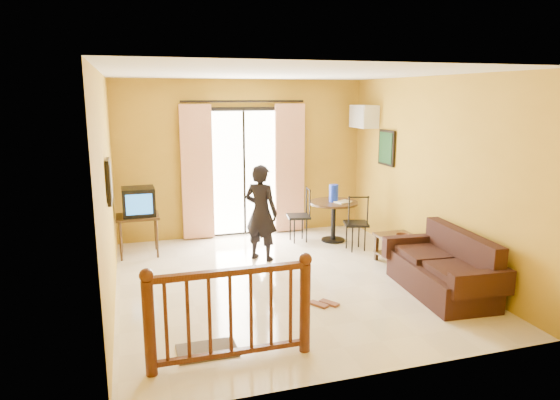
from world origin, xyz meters
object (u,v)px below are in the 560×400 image
object	(u,v)px
coffee_table	(404,249)
sofa	(444,270)
standing_person	(261,213)
dining_table	(334,210)
television	(139,202)

from	to	relation	value
coffee_table	sofa	bearing A→B (deg)	-89.85
standing_person	dining_table	bearing A→B (deg)	-113.77
dining_table	standing_person	size ratio (longest dim) A/B	0.57
dining_table	standing_person	xyz separation A→B (m)	(-1.47, -0.60, 0.19)
television	standing_person	world-z (taller)	standing_person
television	sofa	size ratio (longest dim) A/B	0.29
dining_table	coffee_table	world-z (taller)	dining_table
standing_person	sofa	bearing A→B (deg)	178.09
dining_table	sofa	size ratio (longest dim) A/B	0.49
television	dining_table	distance (m)	3.29
television	standing_person	bearing A→B (deg)	-24.25
television	standing_person	distance (m)	1.96
television	dining_table	xyz separation A→B (m)	(3.27, -0.18, -0.32)
coffee_table	sofa	distance (m)	0.98
coffee_table	sofa	size ratio (longest dim) A/B	0.57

